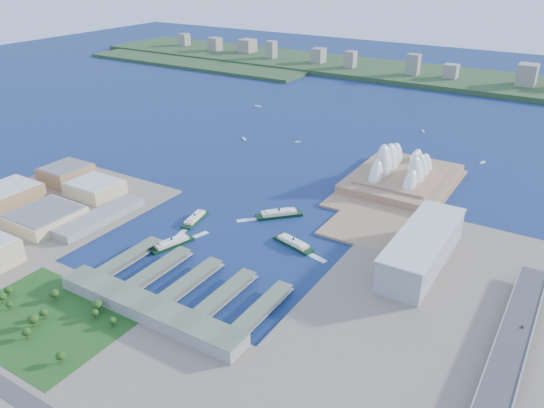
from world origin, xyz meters
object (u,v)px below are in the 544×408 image
Objects in this scene: ferry_c at (172,242)px; car_c at (523,326)px; toaster_building at (422,248)px; ferry_b at (279,212)px; ferry_d at (293,242)px; opera_house at (404,162)px; ferry_a at (195,217)px.

ferry_c is 11.90× the size of car_c.
toaster_building is 2.68× the size of ferry_b.
opera_house is at bearing 4.47° from ferry_d.
toaster_building is at bearing -60.51° from ferry_d.
toaster_building is 2.95× the size of ferry_c.
ferry_a is at bearing -4.38° from car_c.
car_c is at bearing -34.06° from toaster_building.
opera_house is 3.67× the size of ferry_a.
car_c is at bearing 26.82° from ferry_b.
toaster_building is 131.67m from car_c.
ferry_c is (-159.62, -306.31, -27.04)m from opera_house.
ferry_c reaches higher than ferry_d.
ferry_d reaches higher than ferry_a.
ferry_a is 63.66m from ferry_c.
ferry_c is at bearing 5.20° from car_c.
opera_house is 3.11× the size of ferry_b.
ferry_a is at bearing -125.79° from opera_house.
ferry_b is at bearing 174.12° from toaster_building.
toaster_building is 35.14× the size of car_c.
ferry_d is at bearing -2.07° from ferry_b.
car_c is at bearing -84.09° from ferry_d.
ferry_b is (-184.87, 19.03, -15.03)m from toaster_building.
toaster_building is at bearing -1.69° from ferry_a.
toaster_building is at bearing -65.77° from opera_house.
ferry_b is 308.32m from car_c.
ferry_b is at bearing -117.67° from opera_house.
toaster_building is 271.76m from ferry_c.
car_c is (109.00, -73.70, -5.01)m from toaster_building.
ferry_c is 360.26m from car_c.
ferry_b reaches higher than ferry_a.
car_c is at bearing -158.02° from ferry_c.
opera_house is 3.44× the size of ferry_d.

